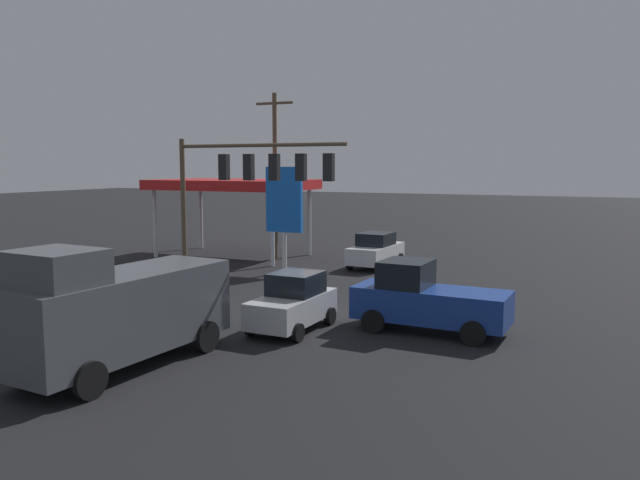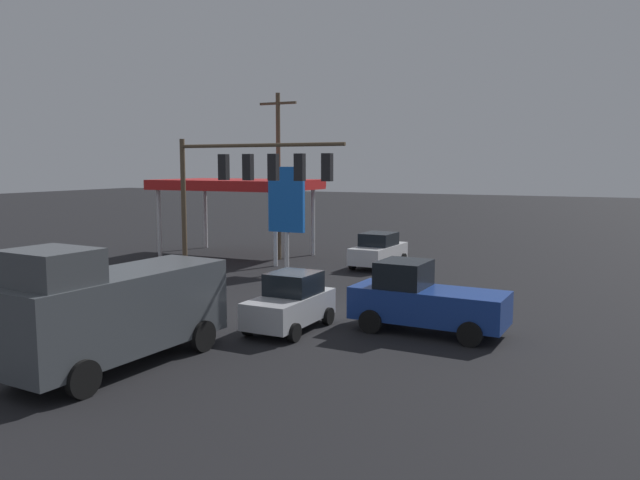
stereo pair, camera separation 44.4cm
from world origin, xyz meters
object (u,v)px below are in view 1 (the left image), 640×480
Objects in this scene: pickup_parked at (426,299)px; sedan_waiting at (376,250)px; traffic_signal_assembly at (249,179)px; fire_hydrant at (144,305)px; price_sign at (284,203)px; delivery_truck at (117,309)px; hatchback_crossing at (293,303)px; utility_pole at (275,173)px.

pickup_parked is 13.55m from sedan_waiting.
traffic_signal_assembly is at bearing -1.82° from sedan_waiting.
price_sign is at bearing -92.05° from fire_hydrant.
delivery_truck is 7.90× the size of fire_hydrant.
fire_hydrant is at bearing -82.10° from hatchback_crossing.
traffic_signal_assembly is at bearing 108.75° from price_sign.
hatchback_crossing is at bearing 160.53° from delivery_truck.
delivery_truck is 6.22m from fire_hydrant.
traffic_signal_assembly is 12.70m from sedan_waiting.
utility_pole is at bearing -55.92° from price_sign.
utility_pole is 2.20× the size of sedan_waiting.
delivery_truck is (2.53, 5.73, 0.75)m from hatchback_crossing.
price_sign is 16.08m from delivery_truck.
pickup_parked is at bearing 178.73° from traffic_signal_assembly.
traffic_signal_assembly reaches higher than fire_hydrant.
price_sign is 1.05× the size of pickup_parked.
price_sign is at bearing -71.25° from traffic_signal_assembly.
fire_hydrant is at bearing -141.78° from delivery_truck.
pickup_parked reaches higher than hatchback_crossing.
fire_hydrant is at bearing 15.58° from pickup_parked.
utility_pole reaches higher than sedan_waiting.
hatchback_crossing is (-5.55, 9.93, -2.76)m from price_sign.
traffic_signal_assembly is 6.17m from fire_hydrant.
utility_pole is at bearing -65.72° from traffic_signal_assembly.
traffic_signal_assembly is at bearing -121.67° from hatchback_crossing.
delivery_truck is at bearing 0.73° from sedan_waiting.
delivery_truck reaches higher than fire_hydrant.
pickup_parked is at bearing 141.89° from delivery_truck.
price_sign is 6.02m from sedan_waiting.
sedan_waiting is 5.09× the size of fire_hydrant.
utility_pole is (5.46, -12.11, 0.09)m from traffic_signal_assembly.
pickup_parked is (-7.04, 0.16, -4.02)m from traffic_signal_assembly.
pickup_parked is at bearing 135.56° from utility_pole.
sedan_waiting is (-0.96, -11.96, -4.18)m from traffic_signal_assembly.
hatchback_crossing is at bearing 10.37° from sedan_waiting.
price_sign is 13.08m from pickup_parked.
price_sign is at bearing 124.08° from utility_pole.
traffic_signal_assembly is 13.28m from utility_pole.
utility_pole reaches higher than hatchback_crossing.
hatchback_crossing is 0.86× the size of sedan_waiting.
hatchback_crossing is 6.31m from delivery_truck.
sedan_waiting is (-0.70, -19.52, -0.74)m from delivery_truck.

